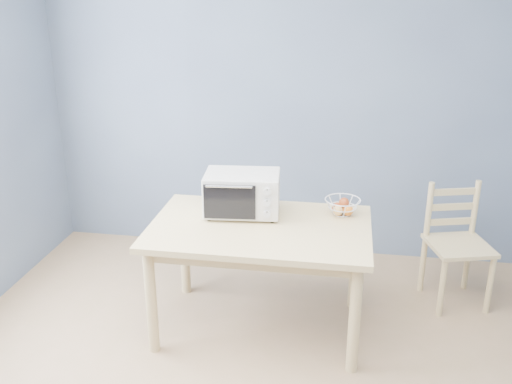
% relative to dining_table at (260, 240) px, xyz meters
% --- Properties ---
extents(room, '(4.01, 4.51, 2.61)m').
position_rel_dining_table_xyz_m(room, '(0.03, -1.01, 0.65)').
color(room, '#A27D5A').
rests_on(room, ground).
extents(dining_table, '(1.40, 0.90, 0.75)m').
position_rel_dining_table_xyz_m(dining_table, '(0.00, 0.00, 0.00)').
color(dining_table, '#D5BB7F').
rests_on(dining_table, ground).
extents(toaster_oven, '(0.51, 0.40, 0.29)m').
position_rel_dining_table_xyz_m(toaster_oven, '(-0.16, 0.16, 0.25)').
color(toaster_oven, silver).
rests_on(toaster_oven, dining_table).
extents(fruit_basket, '(0.28, 0.28, 0.12)m').
position_rel_dining_table_xyz_m(fruit_basket, '(0.51, 0.26, 0.16)').
color(fruit_basket, silver).
rests_on(fruit_basket, dining_table).
extents(dining_chair, '(0.50, 0.50, 0.87)m').
position_rel_dining_table_xyz_m(dining_chair, '(1.33, 0.59, -0.22)').
color(dining_chair, '#D5BB7F').
rests_on(dining_chair, ground).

